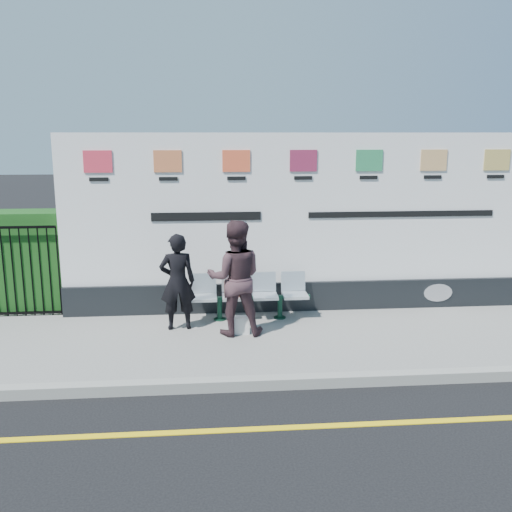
{
  "coord_description": "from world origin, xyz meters",
  "views": [
    {
      "loc": [
        -1.1,
        -5.56,
        3.11
      ],
      "look_at": [
        -0.34,
        3.02,
        1.25
      ],
      "focal_mm": 40.0,
      "sensor_mm": 36.0,
      "label": 1
    }
  ],
  "objects_px": {
    "woman_right": "(235,278)",
    "woman_left": "(178,282)",
    "billboard": "(301,235)",
    "bench": "(250,307)"
  },
  "relations": [
    {
      "from": "woman_left",
      "to": "woman_right",
      "type": "relative_size",
      "value": 0.86
    },
    {
      "from": "billboard",
      "to": "woman_left",
      "type": "xyz_separation_m",
      "value": [
        -2.06,
        -0.86,
        -0.55
      ]
    },
    {
      "from": "bench",
      "to": "woman_right",
      "type": "distance_m",
      "value": 0.99
    },
    {
      "from": "woman_left",
      "to": "billboard",
      "type": "bearing_deg",
      "value": -163.98
    },
    {
      "from": "bench",
      "to": "woman_right",
      "type": "bearing_deg",
      "value": -112.43
    },
    {
      "from": "billboard",
      "to": "woman_left",
      "type": "bearing_deg",
      "value": -157.44
    },
    {
      "from": "billboard",
      "to": "bench",
      "type": "xyz_separation_m",
      "value": [
        -0.91,
        -0.48,
        -1.1
      ]
    },
    {
      "from": "billboard",
      "to": "bench",
      "type": "height_order",
      "value": "billboard"
    },
    {
      "from": "woman_right",
      "to": "woman_left",
      "type": "bearing_deg",
      "value": -17.64
    },
    {
      "from": "bench",
      "to": "woman_left",
      "type": "xyz_separation_m",
      "value": [
        -1.15,
        -0.37,
        0.55
      ]
    }
  ]
}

